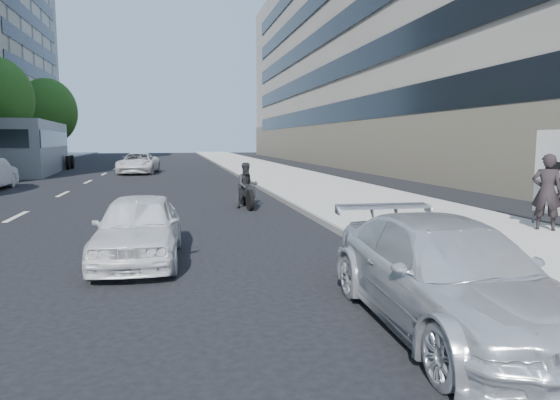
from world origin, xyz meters
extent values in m
plane|color=black|center=(0.00, 0.00, 0.00)|extent=(160.00, 160.00, 0.00)
cube|color=#B0AFA5|center=(4.00, 20.00, 0.07)|extent=(5.00, 120.00, 0.15)
cube|color=gray|center=(17.00, 32.00, 10.00)|extent=(14.00, 70.00, 20.00)
cylinder|color=#382616|center=(-13.70, 44.00, 1.31)|extent=(0.30, 0.30, 2.62)
ellipsoid|color=#225015|center=(-13.70, 44.00, 4.79)|extent=(5.40, 5.40, 6.21)
imported|color=black|center=(5.80, 2.46, 0.99)|extent=(0.73, 0.71, 1.68)
cylinder|color=#4C4C4C|center=(6.20, 3.32, 1.25)|extent=(0.06, 0.06, 2.20)
imported|color=silver|center=(0.80, -2.00, 0.61)|extent=(1.85, 4.24, 1.21)
imported|color=silver|center=(-2.81, 2.00, 0.59)|extent=(1.54, 3.53, 1.18)
imported|color=silver|center=(-4.39, 26.05, 0.66)|extent=(2.65, 4.94, 1.32)
cylinder|color=black|center=(0.04, 7.85, 0.32)|extent=(0.19, 0.65, 0.64)
cylinder|color=black|center=(0.04, 9.25, 0.32)|extent=(0.19, 0.65, 0.64)
cube|color=black|center=(0.04, 8.55, 0.55)|extent=(0.37, 1.22, 0.35)
imported|color=black|center=(0.04, 8.45, 0.71)|extent=(0.74, 0.61, 1.42)
cube|color=slate|center=(-10.95, 28.07, 1.65)|extent=(3.42, 12.16, 3.30)
cube|color=black|center=(-12.22, 28.07, 2.20)|extent=(0.95, 11.47, 1.00)
cube|color=black|center=(-9.68, 28.07, 2.20)|extent=(0.95, 11.47, 1.00)
cube|color=black|center=(-10.95, 22.05, 2.20)|extent=(2.40, 0.25, 1.00)
cylinder|color=black|center=(-9.70, 23.57, 0.50)|extent=(0.33, 1.02, 1.00)
cylinder|color=black|center=(-12.20, 25.57, 0.50)|extent=(0.33, 1.02, 1.00)
cylinder|color=black|center=(-9.70, 25.57, 0.50)|extent=(0.33, 1.02, 1.00)
cylinder|color=black|center=(-12.20, 31.57, 0.50)|extent=(0.33, 1.02, 1.00)
cylinder|color=black|center=(-9.70, 31.57, 0.50)|extent=(0.33, 1.02, 1.00)
cylinder|color=black|center=(-12.20, 33.07, 0.50)|extent=(0.33, 1.02, 1.00)
cylinder|color=black|center=(-9.70, 33.07, 0.50)|extent=(0.33, 1.02, 1.00)
camera|label=1|loc=(-2.18, -6.94, 2.12)|focal=32.00mm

